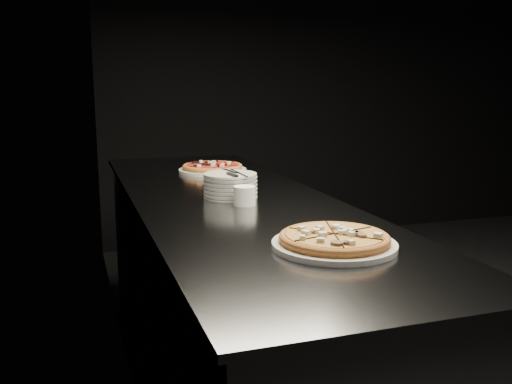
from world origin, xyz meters
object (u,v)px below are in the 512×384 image
object	(u,v)px
pizza_tomato	(213,168)
ramekin	(244,195)
cutlery	(233,173)
plate_stack	(230,185)
pizza_mushroom	(334,240)
counter	(232,310)

from	to	relation	value
pizza_tomato	ramekin	distance (m)	0.77
pizza_tomato	cutlery	size ratio (longest dim) A/B	1.73
cutlery	pizza_tomato	bearing A→B (deg)	75.57
plate_stack	cutlery	xyz separation A→B (m)	(0.01, -0.02, 0.05)
ramekin	cutlery	bearing A→B (deg)	89.92
pizza_mushroom	cutlery	xyz separation A→B (m)	(-0.07, 0.73, 0.07)
counter	plate_stack	distance (m)	0.51
plate_stack	counter	bearing A→B (deg)	-87.20
pizza_mushroom	pizza_tomato	distance (m)	1.35
counter	pizza_mushroom	world-z (taller)	pizza_mushroom
pizza_mushroom	ramekin	world-z (taller)	ramekin
counter	pizza_mushroom	xyz separation A→B (m)	(0.08, -0.73, 0.48)
plate_stack	pizza_tomato	bearing A→B (deg)	82.32
pizza_mushroom	ramekin	bearing A→B (deg)	96.96
counter	cutlery	size ratio (longest dim) A/B	11.18
ramekin	pizza_mushroom	bearing A→B (deg)	-83.04
pizza_tomato	cutlery	distance (m)	0.63
cutlery	counter	bearing A→B (deg)	138.33
counter	cutlery	bearing A→B (deg)	-33.99
counter	ramekin	bearing A→B (deg)	-87.11
counter	ramekin	xyz separation A→B (m)	(0.01, -0.15, 0.50)
pizza_mushroom	pizza_tomato	bearing A→B (deg)	89.88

